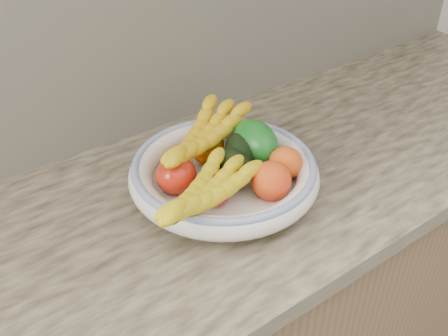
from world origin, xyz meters
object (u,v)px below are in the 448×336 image
at_px(banana_bunch_front, 205,195).
at_px(green_mango, 255,141).
at_px(fruit_bowl, 224,173).
at_px(banana_bunch_back, 203,140).

bearing_deg(banana_bunch_front, green_mango, 4.33).
bearing_deg(fruit_bowl, banana_bunch_front, -141.97).
bearing_deg(banana_bunch_back, banana_bunch_front, -150.99).
bearing_deg(green_mango, banana_bunch_front, -148.68).
bearing_deg(banana_bunch_front, banana_bunch_back, 34.95).
distance_m(banana_bunch_back, banana_bunch_front, 0.18).
bearing_deg(fruit_bowl, green_mango, 13.19).
distance_m(fruit_bowl, banana_bunch_back, 0.09).
distance_m(green_mango, banana_bunch_front, 0.22).
bearing_deg(fruit_bowl, banana_bunch_back, 89.10).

